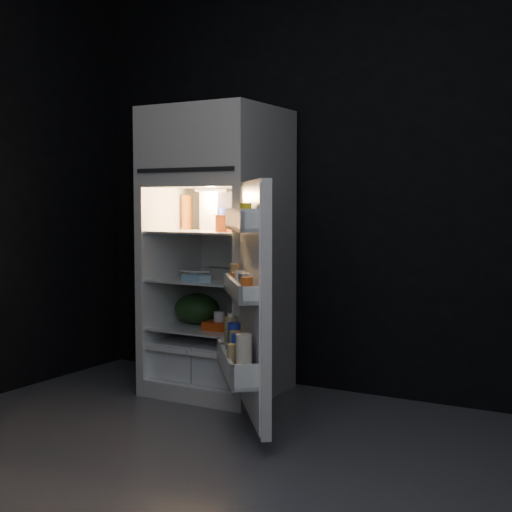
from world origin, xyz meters
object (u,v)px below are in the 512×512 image
Objects in this scene: refrigerator at (219,241)px; fridge_door at (249,304)px; egg_carton at (222,273)px; yogurt_tray at (228,326)px; milk_jug at (216,211)px.

fridge_door is at bearing -47.87° from refrigerator.
egg_carton is at bearing 132.28° from fridge_door.
yogurt_tray is at bearing 131.00° from fridge_door.
refrigerator is 1.46× the size of fridge_door.
egg_carton is at bearing -35.37° from milk_jug.
milk_jug is 0.94× the size of egg_carton.
egg_carton is at bearing -49.09° from refrigerator.
yogurt_tray is (-0.45, 0.52, -0.23)m from fridge_door.
fridge_door reaches higher than milk_jug.
yogurt_tray is (0.20, -0.18, -0.69)m from milk_jug.
refrigerator is 0.55m from yogurt_tray.
refrigerator reaches higher than egg_carton.
milk_jug is at bearing 150.04° from refrigerator.
fridge_door is 1.06m from milk_jug.
yogurt_tray is (0.09, -0.08, -0.31)m from egg_carton.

